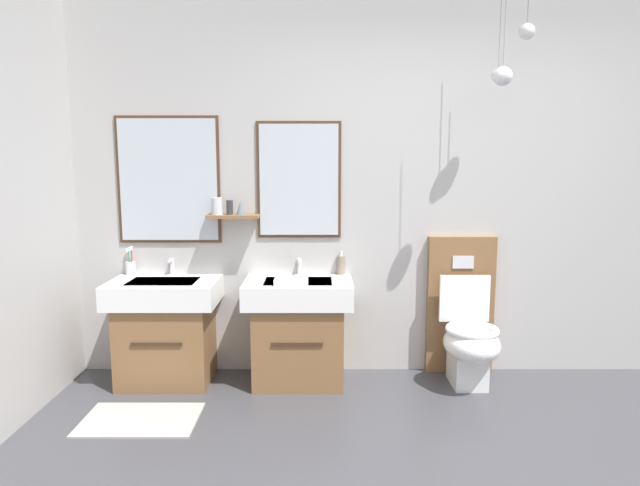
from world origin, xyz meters
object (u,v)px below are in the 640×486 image
at_px(toothbrush_cup, 132,267).
at_px(soap_dispenser, 342,265).
at_px(vanity_sink_left, 168,327).
at_px(vanity_sink_right, 300,328).
at_px(toilet, 467,328).
at_px(folded_hand_towel, 293,282).

relative_size(toothbrush_cup, soap_dispenser, 1.21).
bearing_deg(vanity_sink_left, vanity_sink_right, 0.00).
relative_size(toilet, soap_dispenser, 5.80).
height_order(toilet, toothbrush_cup, toilet).
xyz_separation_m(toilet, toothbrush_cup, (-2.37, 0.16, 0.40)).
distance_m(vanity_sink_right, soap_dispenser, 0.54).
bearing_deg(toilet, vanity_sink_left, -179.58).
distance_m(vanity_sink_left, soap_dispenser, 1.30).
relative_size(vanity_sink_left, folded_hand_towel, 3.35).
relative_size(soap_dispenser, folded_hand_towel, 0.78).
height_order(toothbrush_cup, soap_dispenser, toothbrush_cup).
bearing_deg(vanity_sink_right, folded_hand_towel, -104.47).
bearing_deg(vanity_sink_left, toothbrush_cup, 148.56).
bearing_deg(folded_hand_towel, vanity_sink_left, 170.00).
bearing_deg(soap_dispenser, toilet, -11.16).
height_order(vanity_sink_right, folded_hand_towel, folded_hand_towel).
relative_size(vanity_sink_left, toothbrush_cup, 3.53).
xyz_separation_m(vanity_sink_right, toothbrush_cup, (-1.21, 0.18, 0.39)).
bearing_deg(toilet, vanity_sink_right, -179.25).
height_order(soap_dispenser, folded_hand_towel, soap_dispenser).
distance_m(toilet, folded_hand_towel, 1.27).
height_order(vanity_sink_left, toilet, toilet).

